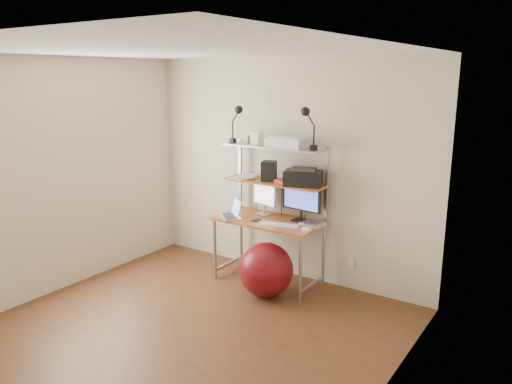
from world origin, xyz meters
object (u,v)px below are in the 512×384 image
at_px(printer, 303,177).
at_px(monitor_silver, 265,196).
at_px(exercise_ball, 266,270).
at_px(laptop, 233,213).
at_px(monitor_black, 301,200).

bearing_deg(printer, monitor_silver, 158.03).
distance_m(monitor_silver, printer, 0.58).
xyz_separation_m(printer, exercise_ball, (-0.18, -0.44, -0.95)).
xyz_separation_m(laptop, exercise_ball, (0.56, -0.17, -0.49)).
height_order(monitor_silver, monitor_black, monitor_black).
xyz_separation_m(monitor_black, printer, (0.03, -0.03, 0.26)).
bearing_deg(exercise_ball, monitor_silver, 124.93).
height_order(laptop, exercise_ball, laptop).
distance_m(monitor_black, laptop, 0.80).
relative_size(monitor_silver, exercise_ball, 0.71).
relative_size(laptop, exercise_ball, 0.67).
bearing_deg(printer, exercise_ball, -130.90).
bearing_deg(exercise_ball, laptop, 162.81).
relative_size(monitor_black, laptop, 1.23).
relative_size(monitor_black, exercise_ball, 0.83).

